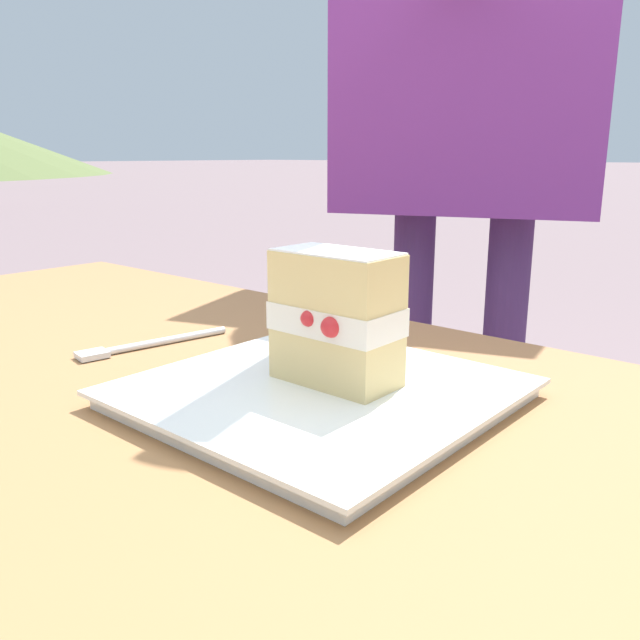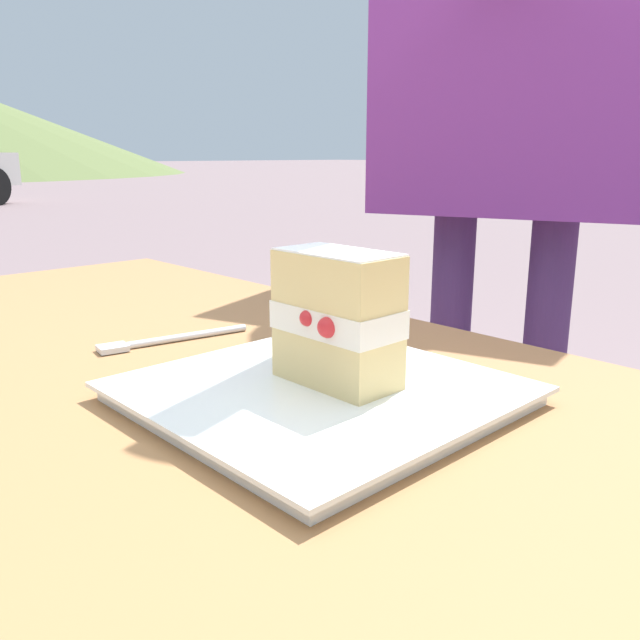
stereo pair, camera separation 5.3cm
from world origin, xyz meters
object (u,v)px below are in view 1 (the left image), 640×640
patio_table (177,569)px  dessert_fork (145,345)px  diner_person (471,53)px  dessert_plate (320,393)px  cake_slice (336,318)px

patio_table → dessert_fork: bearing=-31.2°
dessert_fork → diner_person: bearing=-91.3°
patio_table → dessert_plate: dessert_plate is taller
dessert_plate → dessert_fork: bearing=0.8°
patio_table → dessert_plate: (-0.01, -0.14, 0.10)m
cake_slice → dessert_fork: 0.26m
patio_table → dessert_plate: size_ratio=5.64×
cake_slice → dessert_fork: cake_slice is taller
patio_table → diner_person: diner_person is taller
dessert_plate → dessert_fork: (0.25, 0.00, -0.00)m
dessert_fork → diner_person: (-0.01, -0.66, 0.36)m
dessert_plate → diner_person: bearing=-70.5°
dessert_plate → cake_slice: 0.07m
cake_slice → diner_person: size_ratio=0.07×
diner_person → dessert_plate: bearing=109.5°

